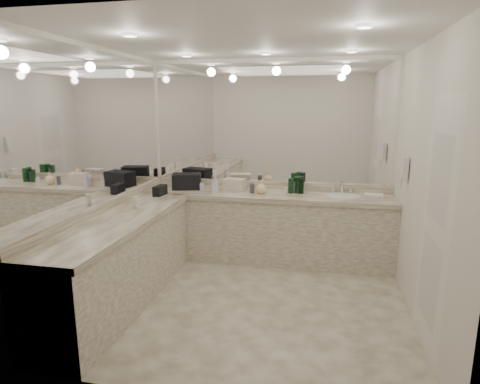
% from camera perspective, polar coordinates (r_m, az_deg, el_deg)
% --- Properties ---
extents(floor, '(3.20, 3.20, 0.00)m').
position_cam_1_polar(floor, '(4.37, 1.40, -15.15)').
color(floor, beige).
rests_on(floor, ground).
extents(ceiling, '(3.20, 3.20, 0.00)m').
position_cam_1_polar(ceiling, '(3.92, 1.62, 20.91)').
color(ceiling, white).
rests_on(ceiling, floor).
extents(wall_back, '(3.20, 0.02, 2.60)m').
position_cam_1_polar(wall_back, '(5.41, 4.32, 4.67)').
color(wall_back, silver).
rests_on(wall_back, floor).
extents(wall_left, '(0.02, 3.00, 2.60)m').
position_cam_1_polar(wall_left, '(4.50, -18.99, 2.52)').
color(wall_left, silver).
rests_on(wall_left, floor).
extents(wall_right, '(0.02, 3.00, 2.60)m').
position_cam_1_polar(wall_right, '(3.99, 24.75, 0.88)').
color(wall_right, silver).
rests_on(wall_right, floor).
extents(vanity_back_base, '(3.20, 0.60, 0.84)m').
position_cam_1_polar(vanity_back_base, '(5.31, 3.75, -5.21)').
color(vanity_back_base, silver).
rests_on(vanity_back_base, floor).
extents(vanity_back_top, '(3.20, 0.64, 0.06)m').
position_cam_1_polar(vanity_back_top, '(5.18, 3.80, -0.49)').
color(vanity_back_top, beige).
rests_on(vanity_back_top, vanity_back_base).
extents(vanity_left_base, '(0.60, 2.40, 0.84)m').
position_cam_1_polar(vanity_left_base, '(4.34, -16.73, -9.79)').
color(vanity_left_base, silver).
rests_on(vanity_left_base, floor).
extents(vanity_left_top, '(0.64, 2.42, 0.06)m').
position_cam_1_polar(vanity_left_top, '(4.19, -16.99, -4.08)').
color(vanity_left_top, beige).
rests_on(vanity_left_top, vanity_left_base).
extents(backsplash_back, '(3.20, 0.04, 0.10)m').
position_cam_1_polar(backsplash_back, '(5.44, 4.23, 0.99)').
color(backsplash_back, beige).
rests_on(backsplash_back, vanity_back_top).
extents(backsplash_left, '(0.04, 3.00, 0.10)m').
position_cam_1_polar(backsplash_left, '(4.56, -18.47, -1.82)').
color(backsplash_left, beige).
rests_on(backsplash_left, vanity_left_top).
extents(mirror_back, '(3.12, 0.01, 1.55)m').
position_cam_1_polar(mirror_back, '(5.35, 4.38, 9.70)').
color(mirror_back, white).
rests_on(mirror_back, wall_back).
extents(mirror_left, '(0.01, 2.92, 1.55)m').
position_cam_1_polar(mirror_left, '(4.45, -19.28, 8.56)').
color(mirror_left, white).
rests_on(mirror_left, wall_left).
extents(sink, '(0.44, 0.44, 0.03)m').
position_cam_1_polar(sink, '(5.15, 14.35, -0.65)').
color(sink, white).
rests_on(sink, vanity_back_top).
extents(faucet, '(0.24, 0.16, 0.14)m').
position_cam_1_polar(faucet, '(5.34, 14.30, 0.63)').
color(faucet, silver).
rests_on(faucet, vanity_back_top).
extents(wall_phone, '(0.06, 0.10, 0.24)m').
position_cam_1_polar(wall_phone, '(4.65, 22.39, 3.17)').
color(wall_phone, white).
rests_on(wall_phone, wall_right).
extents(door, '(0.02, 0.82, 2.10)m').
position_cam_1_polar(door, '(3.57, 25.95, -4.60)').
color(door, white).
rests_on(door, wall_right).
extents(black_toiletry_bag, '(0.42, 0.32, 0.22)m').
position_cam_1_polar(black_toiletry_bag, '(5.46, -7.58, 1.57)').
color(black_toiletry_bag, black).
rests_on(black_toiletry_bag, vanity_back_top).
extents(black_bag_spill, '(0.12, 0.23, 0.12)m').
position_cam_1_polar(black_bag_spill, '(5.14, -11.31, 0.23)').
color(black_bag_spill, black).
rests_on(black_bag_spill, vanity_left_top).
extents(cream_cosmetic_case, '(0.30, 0.21, 0.16)m').
position_cam_1_polar(cream_cosmetic_case, '(5.32, -0.76, 1.09)').
color(cream_cosmetic_case, beige).
rests_on(cream_cosmetic_case, vanity_back_top).
extents(hand_towel, '(0.22, 0.16, 0.04)m').
position_cam_1_polar(hand_towel, '(5.21, 18.52, -0.49)').
color(hand_towel, white).
rests_on(hand_towel, vanity_back_top).
extents(lotion_left, '(0.06, 0.06, 0.13)m').
position_cam_1_polar(lotion_left, '(4.54, -14.57, -1.45)').
color(lotion_left, white).
rests_on(lotion_left, vanity_left_top).
extents(soap_bottle_a, '(0.09, 0.09, 0.20)m').
position_cam_1_polar(soap_bottle_a, '(5.27, -3.49, 1.17)').
color(soap_bottle_a, white).
rests_on(soap_bottle_a, vanity_back_top).
extents(soap_bottle_b, '(0.11, 0.11, 0.19)m').
position_cam_1_polar(soap_bottle_b, '(5.21, -3.61, 1.00)').
color(soap_bottle_b, silver).
rests_on(soap_bottle_b, vanity_back_top).
extents(soap_bottle_c, '(0.16, 0.16, 0.18)m').
position_cam_1_polar(soap_bottle_c, '(5.12, 3.04, 0.73)').
color(soap_bottle_c, '#FBD196').
rests_on(soap_bottle_c, vanity_back_top).
extents(green_bottle_0, '(0.07, 0.07, 0.21)m').
position_cam_1_polar(green_bottle_0, '(5.27, 8.68, 1.10)').
color(green_bottle_0, '#155024').
rests_on(green_bottle_0, vanity_back_top).
extents(green_bottle_1, '(0.07, 0.07, 0.19)m').
position_cam_1_polar(green_bottle_1, '(5.20, 7.25, 0.88)').
color(green_bottle_1, '#155024').
rests_on(green_bottle_1, vanity_back_top).
extents(green_bottle_2, '(0.07, 0.07, 0.20)m').
position_cam_1_polar(green_bottle_2, '(5.18, 8.70, 0.87)').
color(green_bottle_2, '#155024').
rests_on(green_bottle_2, vanity_back_top).
extents(green_bottle_3, '(0.07, 0.07, 0.21)m').
position_cam_1_polar(green_bottle_3, '(5.21, 8.07, 0.99)').
color(green_bottle_3, '#155024').
rests_on(green_bottle_3, vanity_back_top).
extents(amenity_bottle_0, '(0.06, 0.06, 0.10)m').
position_cam_1_polar(amenity_bottle_0, '(5.36, -5.46, 0.79)').
color(amenity_bottle_0, silver).
rests_on(amenity_bottle_0, vanity_back_top).
extents(amenity_bottle_1, '(0.06, 0.06, 0.12)m').
position_cam_1_polar(amenity_bottle_1, '(5.16, 1.72, 0.51)').
color(amenity_bottle_1, '#3F3F4C').
rests_on(amenity_bottle_1, vanity_back_top).
extents(amenity_bottle_2, '(0.05, 0.05, 0.15)m').
position_cam_1_polar(amenity_bottle_2, '(5.21, 7.80, 0.67)').
color(amenity_bottle_2, '#9966B2').
rests_on(amenity_bottle_2, vanity_back_top).
extents(amenity_bottle_3, '(0.06, 0.06, 0.10)m').
position_cam_1_polar(amenity_bottle_3, '(5.27, -3.70, 0.63)').
color(amenity_bottle_3, '#E57F66').
rests_on(amenity_bottle_3, vanity_back_top).
extents(amenity_bottle_4, '(0.04, 0.04, 0.11)m').
position_cam_1_polar(amenity_bottle_4, '(5.26, -0.81, 0.72)').
color(amenity_bottle_4, '#E0B28C').
rests_on(amenity_bottle_4, vanity_back_top).
extents(amenity_bottle_5, '(0.06, 0.06, 0.07)m').
position_cam_1_polar(amenity_bottle_5, '(5.23, 6.63, 0.29)').
color(amenity_bottle_5, white).
rests_on(amenity_bottle_5, vanity_back_top).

